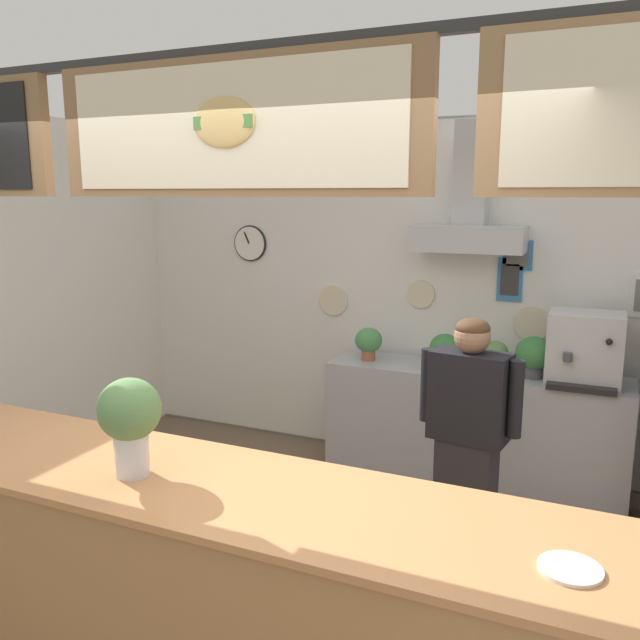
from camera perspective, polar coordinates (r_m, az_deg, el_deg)
back_wall_assembly at (r=5.15m, az=9.04°, el=3.02°), size 5.42×3.11×2.78m
service_counter at (r=2.91m, az=-8.60°, el=-23.73°), size 4.38×0.73×1.08m
back_prep_counter at (r=5.13m, az=13.18°, el=-9.25°), size 2.20×0.53×0.90m
shop_worker at (r=3.83m, az=12.82°, el=-10.32°), size 0.58×0.28×1.53m
espresso_machine at (r=4.84m, az=22.21°, el=-2.35°), size 0.49×0.46×0.50m
potted_rosemary at (r=5.14m, az=4.28°, el=-1.89°), size 0.22×0.22×0.26m
potted_basil at (r=4.98m, az=15.10°, el=-2.96°), size 0.19×0.19×0.23m
potted_oregano at (r=4.97m, az=10.89°, el=-2.55°), size 0.23×0.23×0.26m
potted_thyme at (r=4.87m, az=18.27°, el=-2.91°), size 0.26×0.26×0.30m
condiment_plate at (r=2.22m, az=21.09°, el=-19.68°), size 0.19×0.19×0.01m
basil_vase at (r=2.71m, az=-16.33°, el=-8.39°), size 0.25×0.25×0.40m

